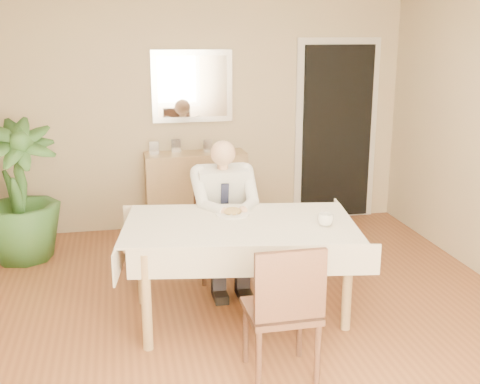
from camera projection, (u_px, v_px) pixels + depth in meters
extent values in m
plane|color=brown|center=(249.00, 328.00, 4.45)|extent=(5.00, 5.00, 0.00)
cube|color=tan|center=(200.00, 109.00, 6.47)|extent=(4.50, 0.02, 2.60)
cube|color=tan|center=(436.00, 328.00, 1.75)|extent=(4.50, 0.02, 2.60)
cube|color=silver|center=(437.00, 277.00, 1.73)|extent=(1.34, 0.02, 1.44)
cube|color=white|center=(433.00, 275.00, 1.75)|extent=(1.18, 0.02, 1.28)
cube|color=silver|center=(336.00, 133.00, 6.83)|extent=(0.96, 0.03, 2.10)
cube|color=black|center=(337.00, 133.00, 6.81)|extent=(0.80, 0.05, 1.95)
cube|color=silver|center=(192.00, 86.00, 6.37)|extent=(0.86, 0.03, 0.76)
cube|color=white|center=(192.00, 87.00, 6.35)|extent=(0.74, 0.02, 0.64)
cube|color=tan|center=(240.00, 227.00, 4.46)|extent=(1.72, 1.13, 0.04)
cube|color=beige|center=(240.00, 224.00, 4.45)|extent=(1.83, 1.25, 0.01)
cube|color=beige|center=(255.00, 262.00, 4.01)|extent=(1.68, 0.27, 0.22)
cube|color=beige|center=(228.00, 217.00, 4.95)|extent=(1.68, 0.27, 0.22)
cube|color=beige|center=(124.00, 245.00, 4.31)|extent=(0.17, 0.99, 0.22)
cube|color=beige|center=(347.00, 230.00, 4.64)|extent=(0.17, 0.99, 0.22)
cylinder|color=tan|center=(146.00, 303.00, 4.07)|extent=(0.07, 0.07, 0.70)
cylinder|color=tan|center=(347.00, 285.00, 4.34)|extent=(0.07, 0.07, 0.70)
cylinder|color=tan|center=(142.00, 262.00, 4.77)|extent=(0.07, 0.07, 0.70)
cylinder|color=tan|center=(315.00, 249.00, 5.04)|extent=(0.07, 0.07, 0.70)
cube|color=#3A2218|center=(222.00, 228.00, 5.29)|extent=(0.45, 0.45, 0.04)
cube|color=#3A2218|center=(218.00, 195.00, 5.40)|extent=(0.43, 0.05, 0.43)
cylinder|color=#3A2218|center=(204.00, 262.00, 5.14)|extent=(0.04, 0.04, 0.42)
cylinder|color=#3A2218|center=(246.00, 259.00, 5.21)|extent=(0.04, 0.04, 0.42)
cylinder|color=#3A2218|center=(198.00, 247.00, 5.49)|extent=(0.04, 0.04, 0.42)
cylinder|color=#3A2218|center=(238.00, 245.00, 5.56)|extent=(0.04, 0.04, 0.42)
cube|color=#3A2218|center=(281.00, 311.00, 3.74)|extent=(0.44, 0.44, 0.04)
cube|color=#3A2218|center=(290.00, 286.00, 3.49)|extent=(0.43, 0.05, 0.43)
cylinder|color=#3A2218|center=(258.00, 363.00, 3.59)|extent=(0.04, 0.04, 0.42)
cylinder|color=#3A2218|center=(317.00, 356.00, 3.67)|extent=(0.04, 0.04, 0.42)
cylinder|color=#3A2218|center=(246.00, 333.00, 3.94)|extent=(0.04, 0.04, 0.42)
cylinder|color=#3A2218|center=(300.00, 328.00, 4.02)|extent=(0.04, 0.04, 0.42)
cube|color=silver|center=(222.00, 196.00, 5.17)|extent=(0.42, 0.31, 0.55)
cube|color=black|center=(225.00, 203.00, 5.06)|extent=(0.07, 0.08, 0.36)
cylinder|color=tan|center=(223.00, 165.00, 5.05)|extent=(0.09, 0.09, 0.08)
sphere|color=tan|center=(223.00, 153.00, 5.00)|extent=(0.21, 0.21, 0.21)
cube|color=black|center=(215.00, 230.00, 5.02)|extent=(0.13, 0.42, 0.13)
cube|color=black|center=(238.00, 228.00, 5.06)|extent=(0.13, 0.42, 0.13)
cube|color=black|center=(218.00, 270.00, 4.93)|extent=(0.11, 0.12, 0.45)
cube|color=black|center=(242.00, 269.00, 4.97)|extent=(0.11, 0.12, 0.45)
cube|color=black|center=(220.00, 295.00, 4.92)|extent=(0.11, 0.26, 0.07)
cube|color=black|center=(244.00, 293.00, 4.96)|extent=(0.11, 0.26, 0.07)
cylinder|color=white|center=(233.00, 214.00, 4.63)|extent=(0.26, 0.26, 0.02)
ellipsoid|color=olive|center=(233.00, 211.00, 4.63)|extent=(0.14, 0.14, 0.06)
cylinder|color=silver|center=(239.00, 214.00, 4.58)|extent=(0.01, 0.13, 0.01)
cylinder|color=silver|center=(229.00, 214.00, 4.56)|extent=(0.01, 0.13, 0.01)
imported|color=white|center=(325.00, 220.00, 4.37)|extent=(0.14, 0.14, 0.09)
cube|color=tan|center=(196.00, 192.00, 6.52)|extent=(1.08, 0.38, 0.86)
cube|color=silver|center=(154.00, 148.00, 6.30)|extent=(0.10, 0.02, 0.14)
cube|color=silver|center=(176.00, 146.00, 6.43)|extent=(0.10, 0.02, 0.14)
cube|color=silver|center=(208.00, 146.00, 6.42)|extent=(0.10, 0.02, 0.14)
imported|color=#2C5423|center=(18.00, 192.00, 5.63)|extent=(0.92, 0.92, 1.33)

